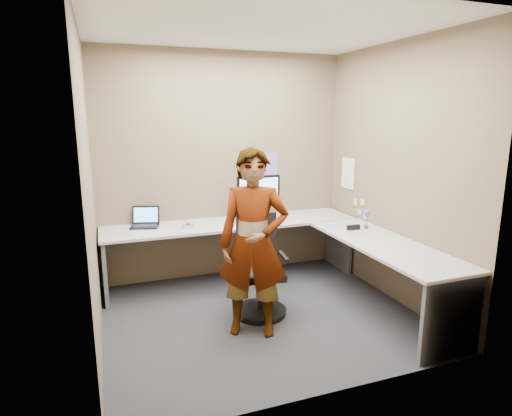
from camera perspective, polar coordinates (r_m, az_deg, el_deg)
name	(u,v)px	position (r m, az deg, el deg)	size (l,w,h in m)	color
ground	(261,316)	(4.41, 0.70, -14.17)	(3.00, 3.00, 0.00)	#222227
wall_back	(224,167)	(5.21, -4.31, 5.54)	(3.00, 3.00, 0.00)	brown
wall_right	(395,175)	(4.72, 18.09, 4.25)	(2.70, 2.70, 0.00)	brown
wall_left	(90,192)	(3.74, -21.31, 1.99)	(2.70, 2.70, 0.00)	brown
ceiling	(262,28)	(4.01, 0.81, 22.89)	(3.00, 3.00, 0.00)	white
desk	(286,244)	(4.67, 4.08, -4.83)	(2.98, 2.58, 0.73)	#B8B8B8
paper_ream	(259,220)	(4.99, 0.41, -1.62)	(0.32, 0.24, 0.06)	red
monitor	(259,193)	(4.94, 0.34, 2.04)	(0.51, 0.15, 0.49)	black
laptop	(145,221)	(5.00, -14.55, -1.72)	(0.36, 0.32, 0.22)	black
trackball_mouse	(188,226)	(4.81, -9.05, -2.40)	(0.12, 0.08, 0.07)	#B7B7BC
origami	(243,221)	(4.95, -1.68, -1.77)	(0.10, 0.10, 0.06)	white
stapler	(353,227)	(4.81, 12.85, -2.54)	(0.15, 0.04, 0.06)	black
flower	(367,216)	(4.86, 14.53, -1.05)	(0.07, 0.07, 0.22)	brown
calendar_purple	(266,169)	(5.38, 1.40, 5.25)	(0.30, 0.01, 0.40)	#846BB7
calendar_white	(348,173)	(5.46, 12.16, 4.55)	(0.01, 0.28, 0.38)	white
sticky_note_a	(363,202)	(5.22, 14.03, 0.76)	(0.01, 0.07, 0.07)	#F2E059
sticky_note_b	(360,212)	(5.29, 13.66, -0.51)	(0.01, 0.07, 0.07)	pink
sticky_note_c	(365,216)	(5.20, 14.37, -1.00)	(0.01, 0.07, 0.07)	pink
sticky_note_d	(355,202)	(5.35, 13.12, 0.76)	(0.01, 0.07, 0.07)	#F2E059
office_chair	(259,274)	(4.33, 0.43, -8.82)	(0.54, 0.52, 0.98)	black
person	(254,244)	(3.80, -0.33, -4.79)	(0.62, 0.41, 1.69)	#999399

